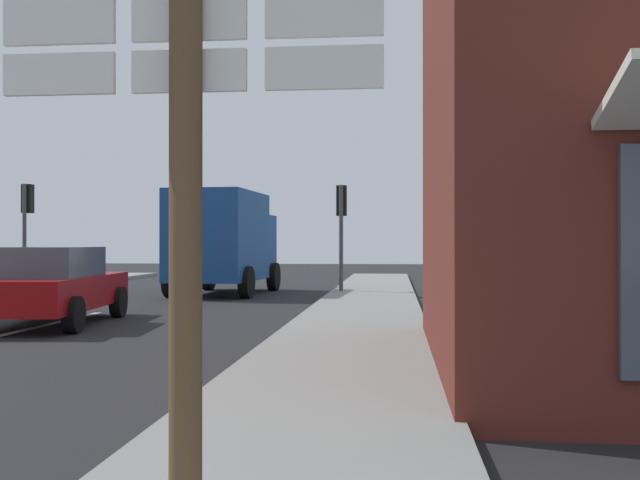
{
  "coord_description": "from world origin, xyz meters",
  "views": [
    {
      "loc": [
        6.51,
        -3.52,
        1.54
      ],
      "look_at": [
        5.0,
        11.22,
        1.61
      ],
      "focal_mm": 40.96,
      "sensor_mm": 36.0,
      "label": 1
    }
  ],
  "objects_px": {
    "delivery_truck": "(224,240)",
    "traffic_light_far_right": "(341,214)",
    "sedan_far": "(51,285)",
    "traffic_light_far_left": "(27,212)",
    "route_sign_post": "(187,135)"
  },
  "relations": [
    {
      "from": "traffic_light_far_right",
      "to": "route_sign_post",
      "type": "bearing_deg",
      "value": -87.86
    },
    {
      "from": "sedan_far",
      "to": "route_sign_post",
      "type": "distance_m",
      "value": 11.63
    },
    {
      "from": "sedan_far",
      "to": "traffic_light_far_left",
      "type": "height_order",
      "value": "traffic_light_far_left"
    },
    {
      "from": "delivery_truck",
      "to": "traffic_light_far_right",
      "type": "xyz_separation_m",
      "value": [
        3.56,
        0.0,
        0.76
      ]
    },
    {
      "from": "traffic_light_far_left",
      "to": "traffic_light_far_right",
      "type": "bearing_deg",
      "value": -1.14
    },
    {
      "from": "delivery_truck",
      "to": "route_sign_post",
      "type": "bearing_deg",
      "value": -77.09
    },
    {
      "from": "traffic_light_far_right",
      "to": "delivery_truck",
      "type": "bearing_deg",
      "value": -179.96
    },
    {
      "from": "sedan_far",
      "to": "traffic_light_far_right",
      "type": "distance_m",
      "value": 9.86
    },
    {
      "from": "traffic_light_far_right",
      "to": "traffic_light_far_left",
      "type": "height_order",
      "value": "traffic_light_far_left"
    },
    {
      "from": "sedan_far",
      "to": "delivery_truck",
      "type": "bearing_deg",
      "value": 81.05
    },
    {
      "from": "sedan_far",
      "to": "traffic_light_far_left",
      "type": "relative_size",
      "value": 1.28
    },
    {
      "from": "delivery_truck",
      "to": "traffic_light_far_right",
      "type": "distance_m",
      "value": 3.64
    },
    {
      "from": "sedan_far",
      "to": "route_sign_post",
      "type": "height_order",
      "value": "route_sign_post"
    },
    {
      "from": "delivery_truck",
      "to": "route_sign_post",
      "type": "xyz_separation_m",
      "value": [
        4.25,
        -18.54,
        0.35
      ]
    },
    {
      "from": "traffic_light_far_left",
      "to": "route_sign_post",
      "type": "bearing_deg",
      "value": -60.54
    }
  ]
}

